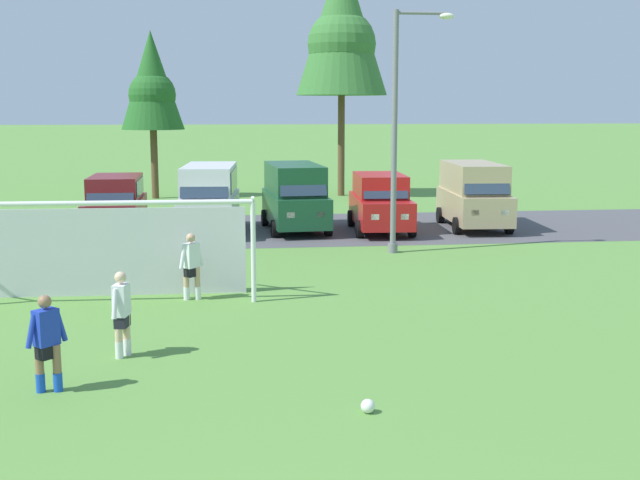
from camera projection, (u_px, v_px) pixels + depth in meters
name	position (u px, v px, depth m)	size (l,w,h in m)	color
ground_plane	(244.00, 286.00, 21.12)	(400.00, 400.00, 0.00)	#598C3D
parking_lot_strip	(238.00, 230.00, 30.78)	(52.00, 8.40, 0.01)	#4C4C51
soccer_ball	(368.00, 406.00, 12.35)	(0.22, 0.22, 0.22)	white
soccer_goal	(103.00, 246.00, 19.65)	(7.46, 2.11, 2.57)	white
player_striker_near	(47.00, 344.00, 13.15)	(0.63, 0.53, 1.64)	#936B4C
player_defender_far	(122.00, 314.00, 15.01)	(0.32, 0.72, 1.64)	beige
player_winger_left	(192.00, 266.00, 19.51)	(0.61, 0.55, 1.64)	tan
parked_car_slot_far_left	(116.00, 205.00, 29.48)	(2.18, 4.62, 2.16)	maroon
parked_car_slot_left	(210.00, 197.00, 29.93)	(2.45, 4.93, 2.52)	silver
parked_car_slot_center_left	(295.00, 195.00, 30.46)	(2.46, 4.93, 2.52)	#194C2D
parked_car_slot_center	(380.00, 202.00, 30.22)	(2.30, 4.68, 2.16)	red
parked_car_slot_center_right	(474.00, 194.00, 31.08)	(2.40, 4.90, 2.52)	tan
tree_left_edge	(152.00, 84.00, 40.48)	(3.17, 3.17, 8.46)	brown
tree_mid_left	(342.00, 28.00, 41.32)	(4.74, 4.74, 12.63)	brown
street_lamp	(400.00, 129.00, 25.36)	(2.00, 0.32, 7.62)	slate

